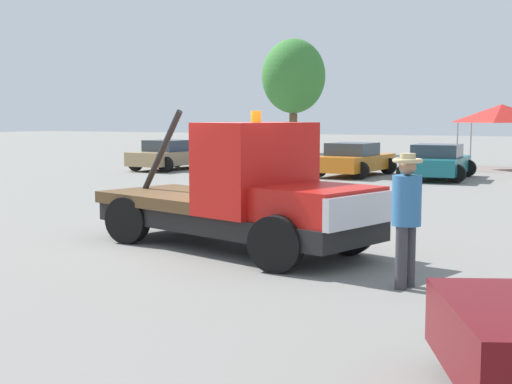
{
  "coord_description": "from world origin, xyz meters",
  "views": [
    {
      "loc": [
        6.18,
        -11.15,
        2.37
      ],
      "look_at": [
        0.5,
        0.0,
        1.05
      ],
      "focal_mm": 50.0,
      "sensor_mm": 36.0,
      "label": 1
    }
  ],
  "objects_px": {
    "tow_truck": "(245,197)",
    "parked_car_tan": "(170,155)",
    "parked_car_teal": "(438,162)",
    "canopy_tent_red": "(502,113)",
    "tree_left": "(294,77)",
    "parked_car_navy": "(251,157)",
    "parked_car_orange": "(354,160)",
    "person_near_truck": "(406,209)"
  },
  "relations": [
    {
      "from": "parked_car_tan",
      "to": "tree_left",
      "type": "relative_size",
      "value": 0.59
    },
    {
      "from": "parked_car_orange",
      "to": "tree_left",
      "type": "bearing_deg",
      "value": 36.1
    },
    {
      "from": "tree_left",
      "to": "parked_car_teal",
      "type": "bearing_deg",
      "value": -50.37
    },
    {
      "from": "parked_car_tan",
      "to": "tree_left",
      "type": "height_order",
      "value": "tree_left"
    },
    {
      "from": "parked_car_navy",
      "to": "tree_left",
      "type": "relative_size",
      "value": 0.64
    },
    {
      "from": "tow_truck",
      "to": "person_near_truck",
      "type": "relative_size",
      "value": 3.18
    },
    {
      "from": "parked_car_orange",
      "to": "tree_left",
      "type": "height_order",
      "value": "tree_left"
    },
    {
      "from": "parked_car_tan",
      "to": "canopy_tent_red",
      "type": "bearing_deg",
      "value": -56.87
    },
    {
      "from": "parked_car_tan",
      "to": "tow_truck",
      "type": "bearing_deg",
      "value": -136.91
    },
    {
      "from": "parked_car_tan",
      "to": "parked_car_orange",
      "type": "relative_size",
      "value": 0.98
    },
    {
      "from": "person_near_truck",
      "to": "tree_left",
      "type": "bearing_deg",
      "value": -48.45
    },
    {
      "from": "person_near_truck",
      "to": "parked_car_tan",
      "type": "relative_size",
      "value": 0.43
    },
    {
      "from": "parked_car_tan",
      "to": "tree_left",
      "type": "xyz_separation_m",
      "value": [
        -1.22,
        16.3,
        4.35
      ]
    },
    {
      "from": "tow_truck",
      "to": "tree_left",
      "type": "xyz_separation_m",
      "value": [
        -13.35,
        32.04,
        4.03
      ]
    },
    {
      "from": "parked_car_navy",
      "to": "tow_truck",
      "type": "bearing_deg",
      "value": -161.0
    },
    {
      "from": "tow_truck",
      "to": "tree_left",
      "type": "height_order",
      "value": "tree_left"
    },
    {
      "from": "person_near_truck",
      "to": "parked_car_teal",
      "type": "xyz_separation_m",
      "value": [
        -3.56,
        17.7,
        -0.46
      ]
    },
    {
      "from": "tow_truck",
      "to": "canopy_tent_red",
      "type": "height_order",
      "value": "canopy_tent_red"
    },
    {
      "from": "parked_car_tan",
      "to": "tree_left",
      "type": "distance_m",
      "value": 16.92
    },
    {
      "from": "tree_left",
      "to": "parked_car_orange",
      "type": "bearing_deg",
      "value": -58.42
    },
    {
      "from": "tree_left",
      "to": "canopy_tent_red",
      "type": "bearing_deg",
      "value": -33.03
    },
    {
      "from": "parked_car_teal",
      "to": "parked_car_tan",
      "type": "bearing_deg",
      "value": 89.37
    },
    {
      "from": "parked_car_tan",
      "to": "canopy_tent_red",
      "type": "height_order",
      "value": "canopy_tent_red"
    },
    {
      "from": "tow_truck",
      "to": "canopy_tent_red",
      "type": "xyz_separation_m",
      "value": [
        1.07,
        22.66,
        1.56
      ]
    },
    {
      "from": "parked_car_navy",
      "to": "canopy_tent_red",
      "type": "height_order",
      "value": "canopy_tent_red"
    },
    {
      "from": "parked_car_teal",
      "to": "tree_left",
      "type": "height_order",
      "value": "tree_left"
    },
    {
      "from": "person_near_truck",
      "to": "parked_car_orange",
      "type": "height_order",
      "value": "person_near_truck"
    },
    {
      "from": "parked_car_tan",
      "to": "parked_car_navy",
      "type": "height_order",
      "value": "same"
    },
    {
      "from": "parked_car_orange",
      "to": "parked_car_teal",
      "type": "xyz_separation_m",
      "value": [
        3.35,
        0.02,
        0.0
      ]
    },
    {
      "from": "parked_car_tan",
      "to": "parked_car_teal",
      "type": "xyz_separation_m",
      "value": [
        11.84,
        0.52,
        0.0
      ]
    },
    {
      "from": "parked_car_orange",
      "to": "person_near_truck",
      "type": "bearing_deg",
      "value": -154.13
    },
    {
      "from": "parked_car_teal",
      "to": "parked_car_orange",
      "type": "bearing_deg",
      "value": 87.2
    },
    {
      "from": "parked_car_navy",
      "to": "tree_left",
      "type": "distance_m",
      "value": 17.33
    },
    {
      "from": "tow_truck",
      "to": "canopy_tent_red",
      "type": "distance_m",
      "value": 22.74
    },
    {
      "from": "tow_truck",
      "to": "parked_car_tan",
      "type": "bearing_deg",
      "value": 143.53
    },
    {
      "from": "tow_truck",
      "to": "parked_car_navy",
      "type": "height_order",
      "value": "tow_truck"
    },
    {
      "from": "tow_truck",
      "to": "parked_car_navy",
      "type": "bearing_deg",
      "value": 132.98
    },
    {
      "from": "parked_car_teal",
      "to": "canopy_tent_red",
      "type": "distance_m",
      "value": 6.8
    },
    {
      "from": "parked_car_teal",
      "to": "canopy_tent_red",
      "type": "height_order",
      "value": "canopy_tent_red"
    },
    {
      "from": "canopy_tent_red",
      "to": "tree_left",
      "type": "bearing_deg",
      "value": 146.97
    },
    {
      "from": "parked_car_orange",
      "to": "tow_truck",
      "type": "bearing_deg",
      "value": -162.85
    },
    {
      "from": "tree_left",
      "to": "tow_truck",
      "type": "bearing_deg",
      "value": -67.37
    }
  ]
}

